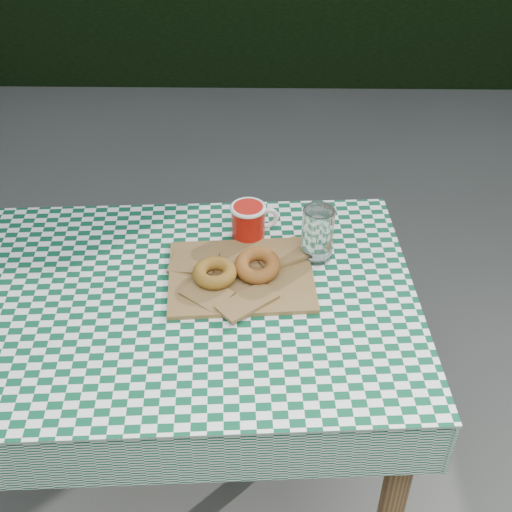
{
  "coord_description": "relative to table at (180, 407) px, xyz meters",
  "views": [
    {
      "loc": [
        0.02,
        -1.07,
        1.78
      ],
      "look_at": [
        -0.0,
        0.18,
        0.79
      ],
      "focal_mm": 47.39,
      "sensor_mm": 36.0,
      "label": 1
    }
  ],
  "objects": [
    {
      "name": "drinking_glass",
      "position": [
        0.34,
        0.16,
        0.45
      ],
      "size": [
        0.09,
        0.09,
        0.14
      ],
      "primitive_type": "cylinder",
      "rotation": [
        0.0,
        0.0,
        0.16
      ],
      "color": "white",
      "rests_on": "tablecloth"
    },
    {
      "name": "bagel_front",
      "position": [
        0.1,
        0.05,
        0.41
      ],
      "size": [
        0.14,
        0.14,
        0.03
      ],
      "primitive_type": "torus",
      "rotation": [
        0.0,
        0.0,
        0.57
      ],
      "color": "#8A611C",
      "rests_on": "paper_bag"
    },
    {
      "name": "bagel_back",
      "position": [
        0.2,
        0.08,
        0.42
      ],
      "size": [
        0.13,
        0.13,
        0.03
      ],
      "primitive_type": "torus",
      "rotation": [
        0.0,
        0.0,
        -0.25
      ],
      "color": "brown",
      "rests_on": "paper_bag"
    },
    {
      "name": "ground",
      "position": [
        0.2,
        -0.07,
        -0.38
      ],
      "size": [
        60.0,
        60.0,
        0.0
      ],
      "primitive_type": "plane",
      "color": "#53534E",
      "rests_on": "ground"
    },
    {
      "name": "paper_bag",
      "position": [
        0.16,
        0.07,
        0.39
      ],
      "size": [
        0.35,
        0.29,
        0.02
      ],
      "primitive_type": "cube",
      "rotation": [
        0.0,
        0.0,
        0.08
      ],
      "color": "olive",
      "rests_on": "tablecloth"
    },
    {
      "name": "table",
      "position": [
        0.0,
        0.0,
        0.0
      ],
      "size": [
        1.15,
        0.8,
        0.75
      ],
      "primitive_type": "cube",
      "rotation": [
        0.0,
        0.0,
        0.06
      ],
      "color": "#512E1B",
      "rests_on": "ground"
    },
    {
      "name": "tablecloth",
      "position": [
        0.0,
        0.0,
        0.38
      ],
      "size": [
        1.17,
        0.82,
        0.01
      ],
      "primitive_type": "cube",
      "rotation": [
        0.0,
        0.0,
        0.06
      ],
      "color": "#0A452A",
      "rests_on": "table"
    },
    {
      "name": "coffee_mug",
      "position": [
        0.17,
        0.23,
        0.43
      ],
      "size": [
        0.21,
        0.21,
        0.09
      ],
      "primitive_type": null,
      "rotation": [
        0.0,
        0.0,
        0.34
      ],
      "color": "#AA130B",
      "rests_on": "tablecloth"
    }
  ]
}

